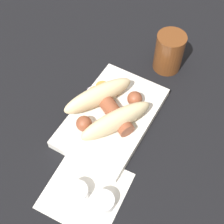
# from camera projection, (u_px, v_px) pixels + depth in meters

# --- Properties ---
(ground_plane) EXTENTS (3.00, 3.00, 0.00)m
(ground_plane) POSITION_uv_depth(u_px,v_px,m) (112.00, 120.00, 0.74)
(ground_plane) COLOR black
(food_tray) EXTENTS (0.27, 0.17, 0.02)m
(food_tray) POSITION_uv_depth(u_px,v_px,m) (112.00, 117.00, 0.73)
(food_tray) COLOR silver
(food_tray) RESTS_ON ground_plane
(bread_roll) EXTENTS (0.21, 0.19, 0.06)m
(bread_roll) POSITION_uv_depth(u_px,v_px,m) (107.00, 108.00, 0.70)
(bread_roll) COLOR beige
(bread_roll) RESTS_ON food_tray
(sausage) EXTENTS (0.15, 0.13, 0.04)m
(sausage) POSITION_uv_depth(u_px,v_px,m) (110.00, 111.00, 0.71)
(sausage) COLOR brown
(sausage) RESTS_ON food_tray
(pickled_veggies) EXTENTS (0.07, 0.08, 0.00)m
(pickled_veggies) POSITION_uv_depth(u_px,v_px,m) (103.00, 90.00, 0.76)
(pickled_veggies) COLOR orange
(pickled_veggies) RESTS_ON food_tray
(napkin) EXTENTS (0.17, 0.17, 0.00)m
(napkin) POSITION_uv_depth(u_px,v_px,m) (86.00, 190.00, 0.64)
(napkin) COLOR white
(napkin) RESTS_ON ground_plane
(condiment_cup_near) EXTENTS (0.04, 0.04, 0.03)m
(condiment_cup_near) POSITION_uv_depth(u_px,v_px,m) (78.00, 193.00, 0.63)
(condiment_cup_near) COLOR white
(condiment_cup_near) RESTS_ON ground_plane
(condiment_cup_far) EXTENTS (0.04, 0.04, 0.03)m
(condiment_cup_far) POSITION_uv_depth(u_px,v_px,m) (104.00, 203.00, 0.62)
(condiment_cup_far) COLOR white
(condiment_cup_far) RESTS_ON ground_plane
(drink_glass) EXTENTS (0.07, 0.07, 0.10)m
(drink_glass) POSITION_uv_depth(u_px,v_px,m) (169.00, 52.00, 0.79)
(drink_glass) COLOR brown
(drink_glass) RESTS_ON ground_plane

